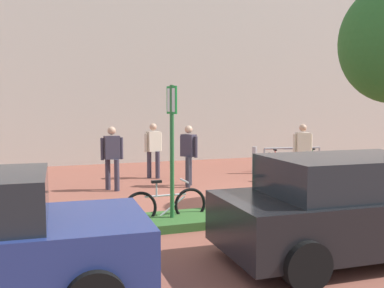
% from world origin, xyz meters
% --- Properties ---
extents(ground_plane, '(60.00, 60.00, 0.00)m').
position_xyz_m(ground_plane, '(0.00, 0.00, 0.00)').
color(ground_plane, brown).
extents(building_facade, '(28.00, 1.20, 10.00)m').
position_xyz_m(building_facade, '(0.00, 8.21, 5.00)').
color(building_facade, beige).
rests_on(building_facade, ground).
extents(planter_strip, '(7.00, 1.10, 0.16)m').
position_xyz_m(planter_strip, '(-0.39, -1.76, 0.08)').
color(planter_strip, '#336028').
rests_on(planter_strip, ground).
extents(parking_sign_post, '(0.10, 0.36, 2.67)m').
position_xyz_m(parking_sign_post, '(-2.17, -1.76, 1.73)').
color(parking_sign_post, '#2D7238').
rests_on(parking_sign_post, ground).
extents(bike_at_sign, '(1.68, 0.42, 0.86)m').
position_xyz_m(bike_at_sign, '(-2.24, -1.56, 0.35)').
color(bike_at_sign, black).
rests_on(bike_at_sign, ground).
extents(bike_rack_cluster, '(2.09, 1.69, 0.83)m').
position_xyz_m(bike_rack_cluster, '(3.86, 3.58, 0.35)').
color(bike_rack_cluster, '#99999E').
rests_on(bike_rack_cluster, ground).
extents(bollard_steel, '(0.16, 0.16, 0.90)m').
position_xyz_m(bollard_steel, '(2.35, 3.50, 0.45)').
color(bollard_steel, '#ADADB2').
rests_on(bollard_steel, ground).
extents(person_suited_dark, '(0.61, 0.41, 1.72)m').
position_xyz_m(person_suited_dark, '(-2.63, 2.15, 0.98)').
color(person_suited_dark, '#383342').
rests_on(person_suited_dark, ground).
extents(person_shirt_blue, '(0.59, 0.33, 1.72)m').
position_xyz_m(person_shirt_blue, '(-1.07, 3.72, 0.98)').
color(person_shirt_blue, '#383342').
rests_on(person_shirt_blue, ground).
extents(person_suited_navy, '(0.41, 0.53, 1.72)m').
position_xyz_m(person_suited_navy, '(-0.50, 2.02, 0.98)').
color(person_suited_navy, '#2D2D38').
rests_on(person_suited_navy, ground).
extents(person_casual_tan, '(0.60, 0.43, 1.72)m').
position_xyz_m(person_casual_tan, '(3.00, 1.66, 0.98)').
color(person_casual_tan, '#2D2D38').
rests_on(person_casual_tan, ground).
extents(car_black_suv, '(4.36, 2.14, 1.54)m').
position_xyz_m(car_black_suv, '(-0.07, -4.37, 0.76)').
color(car_black_suv, black).
rests_on(car_black_suv, ground).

